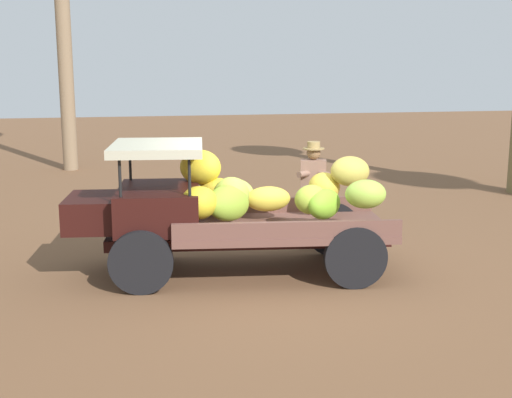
% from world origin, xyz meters
% --- Properties ---
extents(ground_plane, '(60.00, 60.00, 0.00)m').
position_xyz_m(ground_plane, '(0.00, 0.00, 0.00)').
color(ground_plane, brown).
extents(truck, '(4.59, 2.20, 1.86)m').
position_xyz_m(truck, '(0.62, -0.25, 0.94)').
color(truck, black).
rests_on(truck, ground).
extents(farmer, '(0.54, 0.50, 1.72)m').
position_xyz_m(farmer, '(-1.04, -1.26, 0.98)').
color(farmer, '#364542').
rests_on(farmer, ground).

